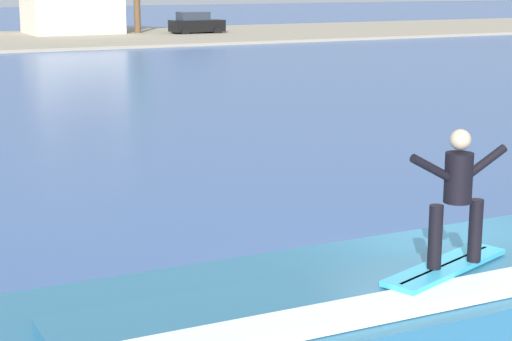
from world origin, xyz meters
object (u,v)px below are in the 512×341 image
object	(u,v)px
surfboard	(446,267)
wave_crest	(401,312)
surfer	(458,190)
car_far_shore	(196,23)

from	to	relation	value
surfboard	wave_crest	bearing A→B (deg)	132.60
wave_crest	surfer	distance (m)	1.66
wave_crest	surfer	xyz separation A→B (m)	(0.41, -0.42, 1.55)
surfboard	surfer	xyz separation A→B (m)	(0.08, -0.05, 0.92)
surfer	car_far_shore	world-z (taller)	surfer
surfer	car_far_shore	bearing A→B (deg)	70.28
surfer	car_far_shore	distance (m)	59.78
surfboard	car_far_shore	xyz separation A→B (m)	(20.24, 56.21, -0.22)
wave_crest	car_far_shore	size ratio (longest dim) A/B	2.40
car_far_shore	surfer	bearing A→B (deg)	-109.72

